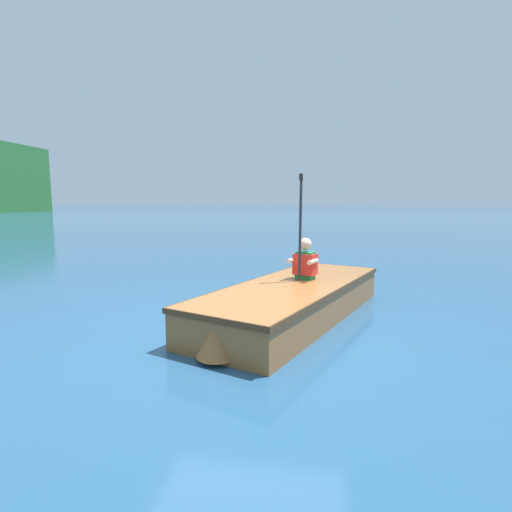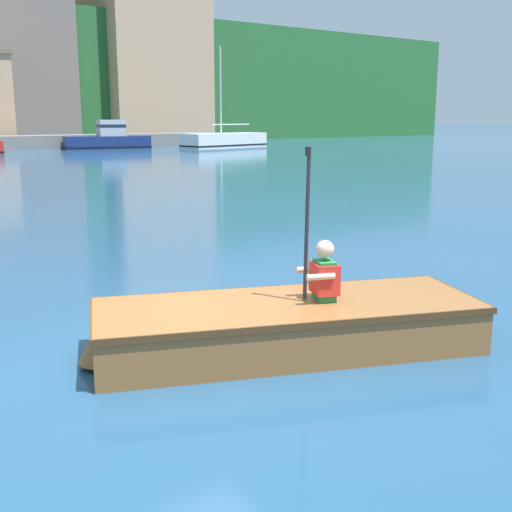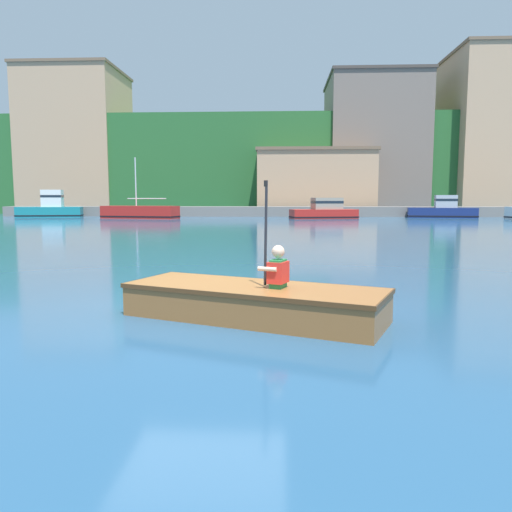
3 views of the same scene
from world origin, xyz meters
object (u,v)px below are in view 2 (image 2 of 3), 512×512
at_px(moored_boat_dock_west_end, 225,140).
at_px(moored_boat_dock_east_inner, 108,139).
at_px(rowboat_foreground, 282,323).
at_px(person_paddler, 323,272).

height_order(moored_boat_dock_west_end, moored_boat_dock_east_inner, moored_boat_dock_west_end).
height_order(moored_boat_dock_east_inner, rowboat_foreground, moored_boat_dock_east_inner).
relative_size(moored_boat_dock_west_end, rowboat_foreground, 1.84).
height_order(moored_boat_dock_east_inner, person_paddler, moored_boat_dock_east_inner).
xyz_separation_m(moored_boat_dock_west_end, rowboat_foreground, (-21.73, -34.03, -0.22)).
relative_size(moored_boat_dock_east_inner, person_paddler, 4.13).
xyz_separation_m(moored_boat_dock_west_end, person_paddler, (-21.37, -34.18, 0.24)).
xyz_separation_m(moored_boat_dock_east_inner, person_paddler, (-13.85, -36.97, 0.07)).
bearing_deg(rowboat_foreground, moored_boat_dock_west_end, 57.44).
distance_m(rowboat_foreground, person_paddler, 0.61).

